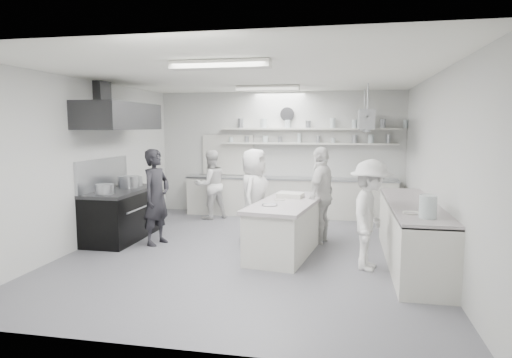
% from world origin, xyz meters
% --- Properties ---
extents(floor, '(6.00, 7.00, 0.02)m').
position_xyz_m(floor, '(0.00, 0.00, -0.01)').
color(floor, slate).
rests_on(floor, ground).
extents(ceiling, '(6.00, 7.00, 0.02)m').
position_xyz_m(ceiling, '(0.00, 0.00, 3.01)').
color(ceiling, white).
rests_on(ceiling, wall_back).
extents(wall_back, '(6.00, 0.04, 3.00)m').
position_xyz_m(wall_back, '(0.00, 3.50, 1.50)').
color(wall_back, beige).
rests_on(wall_back, floor).
extents(wall_front, '(6.00, 0.04, 3.00)m').
position_xyz_m(wall_front, '(0.00, -3.50, 1.50)').
color(wall_front, beige).
rests_on(wall_front, floor).
extents(wall_left, '(0.04, 7.00, 3.00)m').
position_xyz_m(wall_left, '(-3.00, 0.00, 1.50)').
color(wall_left, beige).
rests_on(wall_left, floor).
extents(wall_right, '(0.04, 7.00, 3.00)m').
position_xyz_m(wall_right, '(3.00, 0.00, 1.50)').
color(wall_right, beige).
rests_on(wall_right, floor).
extents(stove, '(0.80, 1.80, 0.90)m').
position_xyz_m(stove, '(-2.60, 0.40, 0.45)').
color(stove, black).
rests_on(stove, floor).
extents(exhaust_hood, '(0.85, 2.00, 0.50)m').
position_xyz_m(exhaust_hood, '(-2.60, 0.40, 2.35)').
color(exhaust_hood, '#2C2C2E').
rests_on(exhaust_hood, wall_left).
extents(back_counter, '(5.00, 0.60, 0.92)m').
position_xyz_m(back_counter, '(0.30, 3.20, 0.46)').
color(back_counter, silver).
rests_on(back_counter, floor).
extents(shelf_lower, '(4.20, 0.26, 0.04)m').
position_xyz_m(shelf_lower, '(0.70, 3.37, 1.75)').
color(shelf_lower, silver).
rests_on(shelf_lower, wall_back).
extents(shelf_upper, '(4.20, 0.26, 0.04)m').
position_xyz_m(shelf_upper, '(0.70, 3.37, 2.10)').
color(shelf_upper, silver).
rests_on(shelf_upper, wall_back).
extents(pass_through_window, '(1.30, 0.04, 1.00)m').
position_xyz_m(pass_through_window, '(-1.30, 3.48, 1.45)').
color(pass_through_window, black).
rests_on(pass_through_window, wall_back).
extents(wall_clock, '(0.32, 0.05, 0.32)m').
position_xyz_m(wall_clock, '(0.20, 3.46, 2.45)').
color(wall_clock, silver).
rests_on(wall_clock, wall_back).
extents(right_counter, '(0.74, 3.30, 0.94)m').
position_xyz_m(right_counter, '(2.65, -0.20, 0.47)').
color(right_counter, silver).
rests_on(right_counter, floor).
extents(pot_rack, '(0.30, 1.60, 0.40)m').
position_xyz_m(pot_rack, '(2.00, 2.40, 2.30)').
color(pot_rack, '#A6A8AE').
rests_on(pot_rack, ceiling).
extents(light_fixture_front, '(1.30, 0.25, 0.10)m').
position_xyz_m(light_fixture_front, '(0.00, -1.80, 2.94)').
color(light_fixture_front, silver).
rests_on(light_fixture_front, ceiling).
extents(light_fixture_rear, '(1.30, 0.25, 0.10)m').
position_xyz_m(light_fixture_rear, '(0.00, 1.80, 2.94)').
color(light_fixture_rear, silver).
rests_on(light_fixture_rear, ceiling).
extents(prep_island, '(1.17, 2.37, 0.84)m').
position_xyz_m(prep_island, '(0.63, 0.14, 0.42)').
color(prep_island, silver).
rests_on(prep_island, floor).
extents(stove_pot, '(0.39, 0.39, 0.28)m').
position_xyz_m(stove_pot, '(-2.60, 0.71, 1.05)').
color(stove_pot, '#A6A8AE').
rests_on(stove_pot, stove).
extents(cook_stove, '(0.57, 0.73, 1.75)m').
position_xyz_m(cook_stove, '(-1.78, 0.15, 0.88)').
color(cook_stove, black).
rests_on(cook_stove, floor).
extents(cook_back, '(0.99, 0.98, 1.61)m').
position_xyz_m(cook_back, '(-1.48, 2.55, 0.80)').
color(cook_back, white).
rests_on(cook_back, floor).
extents(cook_island_left, '(0.65, 0.91, 1.75)m').
position_xyz_m(cook_island_left, '(-0.07, 0.72, 0.87)').
color(cook_island_left, white).
rests_on(cook_island_left, floor).
extents(cook_island_right, '(0.71, 1.13, 1.79)m').
position_xyz_m(cook_island_right, '(1.17, 0.88, 0.89)').
color(cook_island_right, white).
rests_on(cook_island_right, floor).
extents(cook_right, '(0.86, 1.20, 1.67)m').
position_xyz_m(cook_right, '(1.98, -0.59, 0.84)').
color(cook_right, white).
rests_on(cook_right, floor).
extents(bowl_island_a, '(0.29, 0.29, 0.06)m').
position_xyz_m(bowl_island_a, '(0.41, -0.34, 0.87)').
color(bowl_island_a, '#A6A8AE').
rests_on(bowl_island_a, prep_island).
extents(bowl_island_b, '(0.25, 0.25, 0.06)m').
position_xyz_m(bowl_island_b, '(0.49, 0.22, 0.87)').
color(bowl_island_b, silver).
rests_on(bowl_island_b, prep_island).
extents(bowl_right, '(0.25, 0.25, 0.06)m').
position_xyz_m(bowl_right, '(2.49, -1.10, 0.97)').
color(bowl_right, silver).
rests_on(bowl_right, right_counter).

